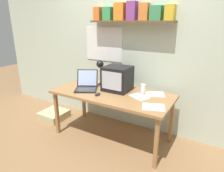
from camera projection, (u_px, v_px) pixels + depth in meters
name	position (u px, v px, depth m)	size (l,w,h in m)	color
ground_plane	(112.00, 136.00, 3.02)	(12.00, 12.00, 0.00)	#916A45
back_wall	(130.00, 45.00, 3.04)	(5.60, 0.24, 2.60)	beige
corner_desk	(112.00, 96.00, 2.82)	(1.68, 0.78, 0.70)	#A27144
crt_monitor	(117.00, 78.00, 2.86)	(0.38, 0.35, 0.35)	black
laptop	(87.00, 84.00, 2.95)	(0.44, 0.46, 0.26)	black
desk_lamp	(101.00, 68.00, 3.04)	(0.13, 0.19, 0.40)	black
juice_glass	(143.00, 89.00, 2.77)	(0.07, 0.07, 0.13)	white
computer_mouse	(98.00, 94.00, 2.70)	(0.06, 0.11, 0.03)	#232326
loose_paper_near_monitor	(153.00, 107.00, 2.34)	(0.32, 0.29, 0.00)	silver
loose_paper_near_laptop	(155.00, 94.00, 2.74)	(0.32, 0.30, 0.00)	white
printed_handout	(139.00, 97.00, 2.65)	(0.31, 0.28, 0.00)	white
floor_cushion	(54.00, 115.00, 3.56)	(0.42, 0.42, 0.13)	#C4B988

